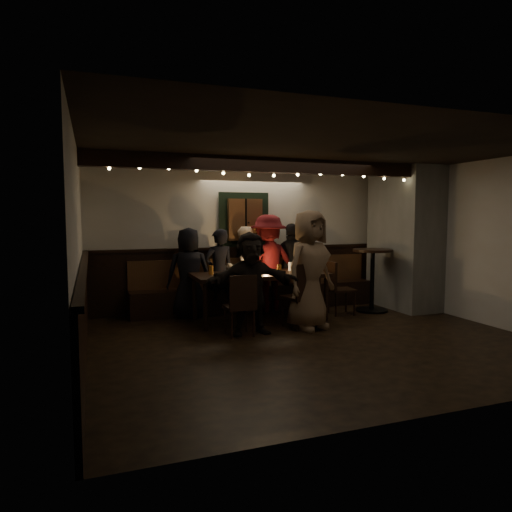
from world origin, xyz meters
name	(u,v)px	position (x,y,z in m)	size (l,w,h in m)	color
room	(331,253)	(1.07, 1.42, 1.07)	(6.02, 5.01, 2.62)	black
dining_table	(260,277)	(-0.27, 1.40, 0.72)	(2.20, 0.94, 0.95)	black
chair_near_left	(241,302)	(-0.88, 0.52, 0.50)	(0.40, 0.40, 0.90)	black
chair_near_right	(304,292)	(0.17, 0.65, 0.57)	(0.54, 0.54, 1.01)	black
chair_end	(337,285)	(1.15, 1.36, 0.53)	(0.47, 0.47, 0.93)	black
high_top	(372,272)	(1.89, 1.40, 0.71)	(0.71, 0.71, 1.13)	black
person_a	(189,273)	(-1.32, 2.03, 0.76)	(0.75, 0.49, 1.53)	black
person_b	(219,272)	(-0.78, 2.09, 0.75)	(0.55, 0.36, 1.50)	black
person_c	(244,269)	(-0.30, 2.17, 0.77)	(0.74, 0.58, 1.53)	#F6DEC2
person_d	(268,263)	(0.13, 2.04, 0.87)	(1.13, 0.65, 1.74)	#4A0B0F
person_e	(292,266)	(0.63, 2.10, 0.79)	(0.93, 0.39, 1.58)	black
person_f	(251,283)	(-0.70, 0.63, 0.75)	(1.39, 0.44, 1.50)	black
person_g	(309,270)	(0.24, 0.62, 0.90)	(0.88, 0.58, 1.81)	brown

